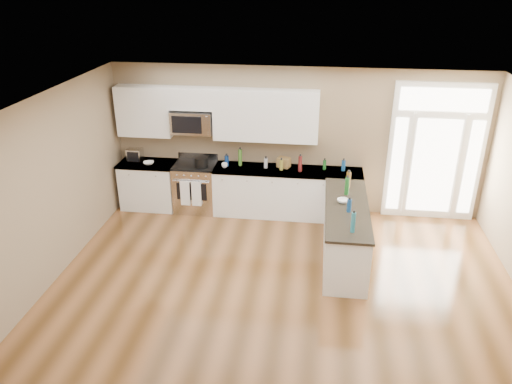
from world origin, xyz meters
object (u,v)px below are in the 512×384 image
(peninsula_cabinet, at_px, (345,234))
(kitchen_range, at_px, (196,187))
(toaster_oven, at_px, (135,155))
(stockpot, at_px, (201,162))

(peninsula_cabinet, xyz_separation_m, kitchen_range, (-2.85, 1.45, 0.04))
(toaster_oven, bearing_deg, peninsula_cabinet, -18.84)
(kitchen_range, xyz_separation_m, stockpot, (0.16, -0.10, 0.57))
(peninsula_cabinet, distance_m, toaster_oven, 4.38)
(peninsula_cabinet, relative_size, toaster_oven, 8.15)
(peninsula_cabinet, bearing_deg, toaster_oven, 159.38)
(peninsula_cabinet, relative_size, stockpot, 8.76)
(kitchen_range, relative_size, stockpot, 4.08)
(peninsula_cabinet, xyz_separation_m, toaster_oven, (-4.06, 1.53, 0.63))
(peninsula_cabinet, bearing_deg, kitchen_range, 153.03)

